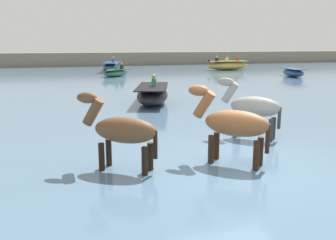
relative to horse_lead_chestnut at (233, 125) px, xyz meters
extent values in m
plane|color=#666051|center=(0.16, -0.09, -1.12)|extent=(120.00, 120.00, 0.00)
cube|color=slate|center=(0.16, 9.91, -0.96)|extent=(90.00, 90.00, 0.32)
ellipsoid|color=brown|center=(0.05, -0.05, 0.05)|extent=(1.25, 1.26, 0.53)
cylinder|color=black|center=(-0.39, 0.16, -0.67)|extent=(0.12, 0.12, 0.90)
cylinder|color=black|center=(-0.16, 0.39, -0.67)|extent=(0.12, 0.12, 0.90)
cylinder|color=black|center=(0.27, -0.49, -0.67)|extent=(0.12, 0.12, 0.90)
cylinder|color=black|center=(0.49, -0.27, -0.67)|extent=(0.12, 0.12, 0.90)
cylinder|color=brown|center=(-0.44, 0.44, 0.38)|extent=(0.49, 0.49, 0.61)
ellipsoid|color=brown|center=(-0.53, 0.53, 0.66)|extent=(0.45, 0.45, 0.23)
cylinder|color=black|center=(0.49, -0.50, -0.20)|extent=(0.08, 0.08, 0.57)
ellipsoid|color=brown|center=(-2.13, 0.25, 0.00)|extent=(1.28, 1.08, 0.51)
cylinder|color=black|center=(-2.58, 0.38, -0.69)|extent=(0.12, 0.12, 0.86)
cylinder|color=black|center=(-2.40, 0.63, -0.69)|extent=(0.12, 0.12, 0.86)
cylinder|color=black|center=(-1.85, -0.13, -0.69)|extent=(0.12, 0.12, 0.86)
cylinder|color=black|center=(-1.68, 0.12, -0.69)|extent=(0.12, 0.12, 0.86)
cylinder|color=brown|center=(-2.67, 0.63, 0.31)|extent=(0.49, 0.43, 0.58)
ellipsoid|color=brown|center=(-2.77, 0.71, 0.58)|extent=(0.46, 0.40, 0.22)
cylinder|color=black|center=(-1.64, -0.09, -0.24)|extent=(0.08, 0.08, 0.54)
ellipsoid|color=gray|center=(1.53, 1.71, 0.02)|extent=(1.23, 1.23, 0.52)
cylinder|color=#31312F|center=(1.10, 1.92, -0.68)|extent=(0.12, 0.12, 0.88)
cylinder|color=#31312F|center=(1.32, 2.14, -0.68)|extent=(0.12, 0.12, 0.88)
cylinder|color=#31312F|center=(1.74, 1.28, -0.68)|extent=(0.12, 0.12, 0.88)
cylinder|color=#31312F|center=(1.96, 1.50, -0.68)|extent=(0.12, 0.12, 0.88)
cylinder|color=gray|center=(1.05, 2.19, 0.35)|extent=(0.48, 0.48, 0.59)
ellipsoid|color=gray|center=(0.95, 2.28, 0.62)|extent=(0.44, 0.44, 0.22)
cylinder|color=#31312F|center=(1.96, 1.27, -0.22)|extent=(0.08, 0.08, 0.55)
ellipsoid|color=#28518E|center=(1.63, 25.80, -0.40)|extent=(2.59, 4.43, 0.80)
cube|color=navy|center=(1.63, 25.80, 0.02)|extent=(2.49, 4.26, 0.04)
cube|color=#3356A8|center=(1.75, 25.77, 0.19)|extent=(0.25, 0.30, 0.30)
sphere|color=tan|center=(1.75, 25.77, 0.43)|extent=(0.18, 0.18, 0.18)
ellipsoid|color=black|center=(0.47, 7.89, -0.46)|extent=(2.29, 3.66, 0.68)
cube|color=black|center=(0.47, 7.89, -0.10)|extent=(2.19, 3.51, 0.04)
cube|color=#388E51|center=(0.53, 7.87, 0.07)|extent=(0.25, 0.30, 0.30)
sphere|color=tan|center=(0.53, 7.87, 0.31)|extent=(0.18, 0.18, 0.18)
ellipsoid|color=gold|center=(12.42, 24.92, -0.40)|extent=(4.09, 1.55, 0.80)
cube|color=olive|center=(12.42, 24.92, 0.02)|extent=(3.92, 1.49, 0.04)
cube|color=black|center=(10.47, 24.88, 0.09)|extent=(0.12, 0.16, 0.18)
cube|color=red|center=(13.55, 25.12, 0.19)|extent=(0.26, 0.19, 0.30)
sphere|color=#A37556|center=(13.55, 25.12, 0.43)|extent=(0.18, 0.18, 0.18)
cube|color=white|center=(12.41, 25.09, 0.19)|extent=(0.26, 0.19, 0.30)
sphere|color=#A37556|center=(12.41, 25.09, 0.43)|extent=(0.18, 0.18, 0.18)
cube|color=#232328|center=(11.28, 24.93, 0.19)|extent=(0.26, 0.19, 0.30)
sphere|color=beige|center=(11.28, 24.93, 0.43)|extent=(0.18, 0.18, 0.18)
ellipsoid|color=#28518E|center=(13.90, 17.00, -0.52)|extent=(1.63, 3.02, 0.57)
cube|color=navy|center=(13.90, 17.00, -0.21)|extent=(1.56, 2.90, 0.04)
ellipsoid|color=#337556|center=(1.15, 21.05, -0.56)|extent=(2.40, 2.21, 0.48)
cube|color=#1E4634|center=(1.15, 21.05, -0.30)|extent=(2.31, 2.12, 0.04)
cube|color=black|center=(0.26, 20.32, -0.23)|extent=(0.19, 0.20, 0.18)
cube|color=#232328|center=(1.69, 21.45, -0.13)|extent=(0.31, 0.30, 0.30)
sphere|color=#A37556|center=(1.69, 21.45, 0.11)|extent=(0.18, 0.18, 0.18)
cube|color=#388E51|center=(1.22, 20.97, -0.13)|extent=(0.31, 0.30, 0.30)
sphere|color=#A37556|center=(1.22, 20.97, 0.11)|extent=(0.18, 0.18, 0.18)
cube|color=gray|center=(0.16, 35.90, -0.22)|extent=(80.00, 2.40, 1.79)
camera|label=1|loc=(-3.37, -6.37, 1.59)|focal=38.86mm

